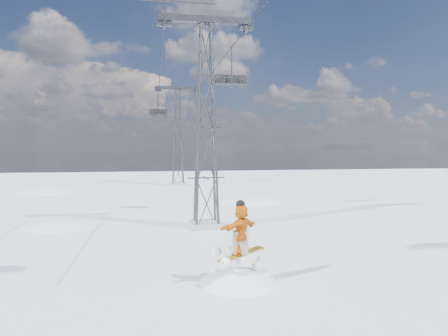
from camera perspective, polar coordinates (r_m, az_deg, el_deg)
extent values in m
plane|color=white|center=(14.42, -1.53, -14.89)|extent=(120.00, 120.00, 0.00)
sphere|color=white|center=(35.43, 4.12, -20.16)|extent=(20.00, 20.00, 20.00)
sphere|color=white|center=(45.24, -23.18, -16.38)|extent=(22.00, 22.00, 22.00)
cube|color=#999999|center=(22.17, -2.57, -8.13)|extent=(1.80, 1.80, 0.30)
cube|color=#303338|center=(22.80, -2.64, 20.41)|extent=(5.00, 0.35, 0.35)
cube|color=#303338|center=(22.57, -8.54, 20.03)|extent=(0.80, 0.25, 0.50)
cube|color=#303338|center=(23.12, 3.11, 19.64)|extent=(0.80, 0.25, 0.50)
cube|color=#999999|center=(46.85, -6.57, -2.26)|extent=(1.80, 1.80, 0.30)
cube|color=#303338|center=(47.15, -6.65, 11.30)|extent=(5.00, 0.35, 0.35)
cube|color=#303338|center=(47.04, -9.38, 11.05)|extent=(0.80, 0.25, 0.50)
cube|color=#303338|center=(47.30, -3.94, 11.04)|extent=(0.80, 0.25, 0.50)
cylinder|color=black|center=(33.69, -9.08, 13.95)|extent=(0.06, 51.00, 0.06)
cylinder|color=black|center=(34.06, -1.44, 13.87)|extent=(0.06, 51.00, 0.06)
sphere|color=white|center=(14.25, 2.15, -22.69)|extent=(4.40, 4.40, 4.40)
cube|color=yellow|center=(13.01, 2.46, -12.23)|extent=(1.63, 0.97, 0.29)
imported|color=#CF5E09|center=(12.82, 2.47, -8.70)|extent=(1.51, 1.18, 1.60)
cube|color=#9B7D60|center=(12.91, 2.46, -10.57)|extent=(0.56, 0.53, 0.74)
sphere|color=black|center=(12.68, 2.48, -5.25)|extent=(0.30, 0.30, 0.30)
cylinder|color=black|center=(11.40, -6.83, 22.56)|extent=(2.12, 0.06, 0.06)
cylinder|color=black|center=(26.53, 1.10, 14.41)|extent=(0.09, 0.09, 2.34)
cube|color=black|center=(26.32, 1.09, 11.91)|extent=(2.13, 0.48, 0.09)
cube|color=black|center=(26.60, 1.00, 12.51)|extent=(2.13, 0.06, 0.59)
cylinder|color=black|center=(26.03, 1.21, 11.42)|extent=(2.13, 0.06, 0.06)
cylinder|color=black|center=(26.08, 1.24, 12.83)|extent=(2.13, 0.05, 0.05)
cylinder|color=black|center=(49.18, -9.40, 9.03)|extent=(0.09, 0.09, 2.44)
cube|color=black|center=(49.06, -9.38, 7.62)|extent=(2.22, 0.50, 0.09)
cube|color=black|center=(49.33, -9.39, 7.98)|extent=(2.22, 0.07, 0.61)
cylinder|color=black|center=(48.76, -9.38, 7.32)|extent=(2.22, 0.07, 0.07)
cylinder|color=black|center=(48.76, -9.38, 8.10)|extent=(2.22, 0.06, 0.06)
cylinder|color=black|center=(51.24, -9.43, 8.79)|extent=(0.09, 0.09, 2.43)
cube|color=black|center=(51.13, -9.41, 7.43)|extent=(2.21, 0.50, 0.09)
cube|color=black|center=(51.40, -9.42, 7.78)|extent=(2.21, 0.07, 0.61)
cylinder|color=black|center=(50.83, -9.41, 7.15)|extent=(2.21, 0.07, 0.07)
cylinder|color=black|center=(50.83, -9.41, 7.90)|extent=(2.21, 0.06, 0.06)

